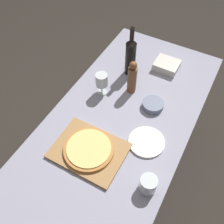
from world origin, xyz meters
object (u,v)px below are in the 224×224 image
(wine_bottle, at_px, (131,56))
(pepper_mill, at_px, (132,78))
(pizza, at_px, (89,149))
(small_bowl, at_px, (153,105))
(wine_glass, at_px, (102,80))

(wine_bottle, distance_m, pepper_mill, 0.17)
(wine_bottle, height_order, pepper_mill, wine_bottle)
(pizza, distance_m, small_bowl, 0.50)
(wine_bottle, bearing_deg, pizza, -82.88)
(pepper_mill, bearing_deg, small_bowl, -19.58)
(pizza, xyz_separation_m, pepper_mill, (0.00, 0.53, 0.09))
(wine_glass, height_order, small_bowl, wine_glass)
(pepper_mill, height_order, small_bowl, pepper_mill)
(wine_bottle, relative_size, small_bowl, 2.72)
(pizza, relative_size, wine_glass, 1.80)
(wine_bottle, relative_size, pepper_mill, 1.49)
(pizza, height_order, small_bowl, pizza)
(pizza, xyz_separation_m, small_bowl, (0.18, 0.46, -0.01))
(pepper_mill, relative_size, small_bowl, 1.82)
(wine_bottle, distance_m, small_bowl, 0.36)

